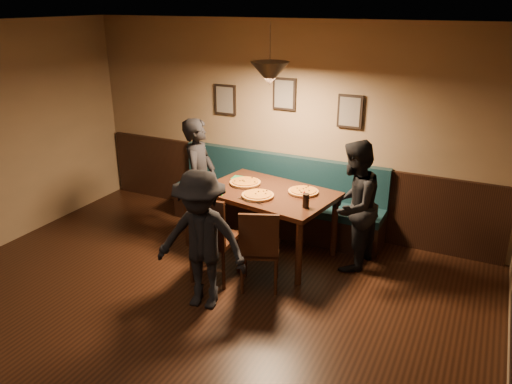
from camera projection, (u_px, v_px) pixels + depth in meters
floor at (125, 370)px, 4.33m from camera, size 7.00×7.00×0.00m
ceiling at (84, 34)px, 3.31m from camera, size 7.00×7.00×0.00m
wall_back at (285, 127)px, 6.75m from camera, size 6.00×0.00×6.00m
wainscot at (283, 189)px, 7.05m from camera, size 5.88×0.06×1.00m
booth_bench at (275, 195)px, 6.82m from camera, size 3.00×0.60×1.00m
picture_left at (225, 100)px, 6.98m from camera, size 0.32×0.04×0.42m
picture_center at (285, 94)px, 6.56m from camera, size 0.32×0.04×0.42m
picture_right at (350, 111)px, 6.25m from camera, size 0.32×0.04×0.42m
pendant_lamp at (270, 73)px, 5.53m from camera, size 0.44×0.44×0.25m
dining_table at (268, 223)px, 6.19m from camera, size 1.71×1.26×0.84m
chair_near_left at (214, 236)px, 5.59m from camera, size 0.50×0.50×1.06m
chair_near_right at (260, 247)px, 5.44m from camera, size 0.55×0.55×0.96m
diner_left at (200, 181)px, 6.41m from camera, size 0.52×0.67×1.65m
diner_right at (353, 206)px, 5.75m from camera, size 0.66×0.81×1.56m
diner_front at (201, 241)px, 5.00m from camera, size 1.04×0.69×1.49m
pizza_a at (245, 182)px, 6.27m from camera, size 0.47×0.47×0.04m
pizza_b at (258, 195)px, 5.86m from camera, size 0.41×0.41×0.04m
pizza_c at (303, 191)px, 5.98m from camera, size 0.46×0.46×0.04m
soda_glass at (306, 201)px, 5.55m from camera, size 0.08×0.08×0.16m
tabasco_bottle at (304, 195)px, 5.75m from camera, size 0.03×0.03×0.12m
napkin_a at (238, 178)px, 6.48m from camera, size 0.18×0.18×0.01m
napkin_b at (217, 193)px, 5.99m from camera, size 0.20×0.20×0.01m
cutlery_set at (249, 201)px, 5.74m from camera, size 0.19×0.08×0.00m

